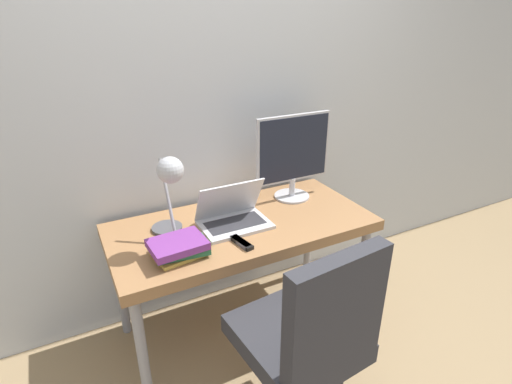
% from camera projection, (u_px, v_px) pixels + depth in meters
% --- Properties ---
extents(ground_plane, '(12.00, 12.00, 0.00)m').
position_uv_depth(ground_plane, '(271.00, 363.00, 2.18)').
color(ground_plane, '#937A56').
extents(wall_back, '(8.00, 0.05, 2.60)m').
position_uv_depth(wall_back, '(210.00, 100.00, 2.24)').
color(wall_back, silver).
rests_on(wall_back, ground_plane).
extents(desk, '(1.41, 0.67, 0.71)m').
position_uv_depth(desk, '(242.00, 233.00, 2.19)').
color(desk, '#996B42').
rests_on(desk, ground_plane).
extents(laptop, '(0.36, 0.25, 0.24)m').
position_uv_depth(laptop, '(233.00, 216.00, 2.12)').
color(laptop, silver).
rests_on(laptop, desk).
extents(monitor, '(0.48, 0.21, 0.51)m').
position_uv_depth(monitor, '(293.00, 154.00, 2.35)').
color(monitor, '#B7B7BC').
rests_on(monitor, desk).
extents(desk_lamp, '(0.16, 0.32, 0.45)m').
position_uv_depth(desk_lamp, '(169.00, 183.00, 1.85)').
color(desk_lamp, '#4C4C51').
rests_on(desk_lamp, desk).
extents(office_chair, '(0.61, 0.62, 1.01)m').
position_uv_depth(office_chair, '(309.00, 335.00, 1.60)').
color(office_chair, black).
rests_on(office_chair, ground_plane).
extents(book_stack, '(0.28, 0.22, 0.08)m').
position_uv_depth(book_stack, '(179.00, 247.00, 1.85)').
color(book_stack, gold).
rests_on(book_stack, desk).
extents(tv_remote, '(0.06, 0.14, 0.02)m').
position_uv_depth(tv_remote, '(240.00, 242.00, 1.96)').
color(tv_remote, '#4C4C51').
rests_on(tv_remote, desk).
extents(media_remote, '(0.07, 0.15, 0.02)m').
position_uv_depth(media_remote, '(242.00, 243.00, 1.95)').
color(media_remote, black).
rests_on(media_remote, desk).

